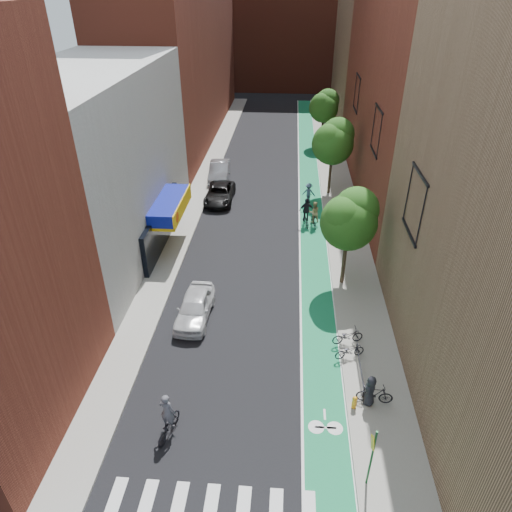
% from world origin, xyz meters
% --- Properties ---
extents(ground, '(160.00, 160.00, 0.00)m').
position_xyz_m(ground, '(0.00, 0.00, 0.00)').
color(ground, black).
rests_on(ground, ground).
extents(bike_lane, '(2.00, 68.00, 0.01)m').
position_xyz_m(bike_lane, '(4.00, 26.00, 0.01)').
color(bike_lane, '#136F44').
rests_on(bike_lane, ground).
extents(sidewalk_left, '(2.00, 68.00, 0.15)m').
position_xyz_m(sidewalk_left, '(-6.00, 26.00, 0.07)').
color(sidewalk_left, gray).
rests_on(sidewalk_left, ground).
extents(sidewalk_right, '(3.00, 68.00, 0.15)m').
position_xyz_m(sidewalk_right, '(6.50, 26.00, 0.07)').
color(sidewalk_right, gray).
rests_on(sidewalk_right, ground).
extents(building_left_white, '(8.00, 20.00, 12.00)m').
position_xyz_m(building_left_white, '(-11.00, 14.00, 6.00)').
color(building_left_white, silver).
rests_on(building_left_white, ground).
extents(building_left_far_red, '(8.00, 36.00, 22.00)m').
position_xyz_m(building_left_far_red, '(-11.00, 42.00, 11.00)').
color(building_left_far_red, maroon).
rests_on(building_left_far_red, ground).
extents(building_right_mid_red, '(8.00, 28.00, 22.00)m').
position_xyz_m(building_right_mid_red, '(12.00, 26.00, 11.00)').
color(building_right_mid_red, maroon).
rests_on(building_right_mid_red, ground).
extents(building_right_far_tan, '(8.00, 20.00, 18.00)m').
position_xyz_m(building_right_far_tan, '(12.00, 50.00, 9.00)').
color(building_right_far_tan, '#8C6B4C').
rests_on(building_right_far_tan, ground).
extents(building_far_closure, '(30.00, 14.00, 20.00)m').
position_xyz_m(building_far_closure, '(0.00, 72.00, 10.00)').
color(building_far_closure, maroon).
rests_on(building_far_closure, ground).
extents(tree_near, '(3.40, 3.36, 6.42)m').
position_xyz_m(tree_near, '(5.65, 10.02, 4.66)').
color(tree_near, '#332619').
rests_on(tree_near, ground).
extents(tree_mid, '(3.55, 3.53, 6.74)m').
position_xyz_m(tree_mid, '(5.65, 24.02, 4.89)').
color(tree_mid, '#332619').
rests_on(tree_mid, ground).
extents(tree_far, '(3.30, 3.25, 6.21)m').
position_xyz_m(tree_far, '(5.65, 38.02, 4.50)').
color(tree_far, '#332619').
rests_on(tree_far, ground).
extents(sign_pole, '(0.13, 0.71, 3.00)m').
position_xyz_m(sign_pole, '(5.38, -3.50, 1.84)').
color(sign_pole, '#194C26').
rests_on(sign_pole, sidewalk_right).
extents(parked_car_white, '(1.88, 4.41, 1.49)m').
position_xyz_m(parked_car_white, '(-3.00, 5.98, 0.74)').
color(parked_car_white, silver).
rests_on(parked_car_white, ground).
extents(parked_car_black, '(2.32, 5.00, 1.39)m').
position_xyz_m(parked_car_black, '(-3.86, 21.81, 0.69)').
color(parked_car_black, black).
rests_on(parked_car_black, ground).
extents(parked_car_silver, '(2.01, 5.11, 1.66)m').
position_xyz_m(parked_car_silver, '(-4.60, 26.79, 0.83)').
color(parked_car_silver, '#95979D').
rests_on(parked_car_silver, ground).
extents(cyclist_lead, '(1.07, 1.93, 2.19)m').
position_xyz_m(cyclist_lead, '(-2.67, -1.73, 0.74)').
color(cyclist_lead, black).
rests_on(cyclist_lead, ground).
extents(cyclist_lane_near, '(0.94, 1.72, 2.05)m').
position_xyz_m(cyclist_lane_near, '(4.06, 17.72, 0.87)').
color(cyclist_lane_near, black).
rests_on(cyclist_lane_near, ground).
extents(cyclist_lane_mid, '(1.15, 1.85, 2.21)m').
position_xyz_m(cyclist_lane_mid, '(3.47, 17.89, 0.85)').
color(cyclist_lane_mid, black).
rests_on(cyclist_lane_mid, ground).
extents(cyclist_lane_far, '(1.14, 1.67, 1.97)m').
position_xyz_m(cyclist_lane_far, '(3.73, 21.54, 0.88)').
color(cyclist_lane_far, black).
rests_on(cyclist_lane_far, ground).
extents(parked_bike_near, '(1.78, 1.04, 0.89)m').
position_xyz_m(parked_bike_near, '(5.40, 4.36, 0.59)').
color(parked_bike_near, black).
rests_on(parked_bike_near, sidewalk_right).
extents(parked_bike_mid, '(1.67, 0.56, 0.99)m').
position_xyz_m(parked_bike_mid, '(6.23, 0.45, 0.65)').
color(parked_bike_mid, black).
rests_on(parked_bike_mid, sidewalk_right).
extents(parked_bike_far, '(1.68, 1.08, 0.84)m').
position_xyz_m(parked_bike_far, '(5.40, 3.28, 0.57)').
color(parked_bike_far, black).
rests_on(parked_bike_far, sidewalk_right).
extents(pedestrian, '(0.70, 0.88, 1.58)m').
position_xyz_m(pedestrian, '(5.98, 0.39, 0.94)').
color(pedestrian, black).
rests_on(pedestrian, sidewalk_right).
extents(fire_hydrant, '(0.23, 0.23, 0.66)m').
position_xyz_m(fire_hydrant, '(5.30, 0.08, 0.50)').
color(fire_hydrant, orange).
rests_on(fire_hydrant, sidewalk_right).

